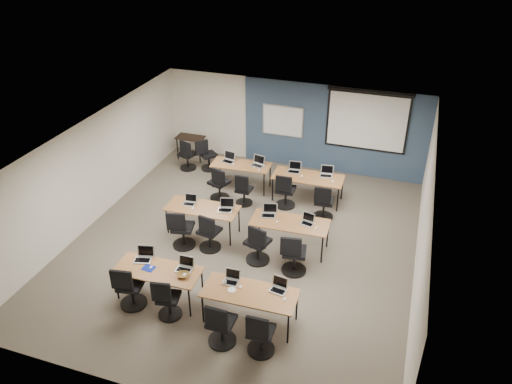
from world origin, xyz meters
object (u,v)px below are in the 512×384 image
(task_chair_8, at_px, (219,186))
(spare_chair_b, at_px, (187,157))
(laptop_1, at_px, (185,266))
(laptop_4, at_px, (190,202))
(training_table_back_left, at_px, (241,166))
(task_chair_7, at_px, (293,257))
(task_chair_10, at_px, (285,193))
(utility_table, at_px, (190,140))
(whiteboard, at_px, (283,121))
(task_chair_3, at_px, (260,336))
(task_chair_2, at_px, (220,327))
(task_chair_6, at_px, (258,247))
(training_table_front_left, at_px, (158,272))
(laptop_6, at_px, (269,213))
(task_chair_1, at_px, (167,302))
(task_chair_9, at_px, (243,192))
(laptop_5, at_px, (226,207))
(task_chair_4, at_px, (182,232))
(laptop_8, at_px, (229,159))
(spare_chair_a, at_px, (207,157))
(training_table_mid_right, at_px, (290,224))
(training_table_back_right, at_px, (308,178))
(laptop_2, at_px, (231,279))
(training_table_mid_left, at_px, (202,209))
(task_chair_0, at_px, (130,290))
(laptop_9, at_px, (258,163))
(laptop_10, at_px, (294,169))
(training_table_front_right, at_px, (250,294))
(laptop_3, at_px, (279,287))
(laptop_7, at_px, (308,221))
(projector_screen, at_px, (367,118))
(task_chair_5, at_px, (209,235))
(laptop_0, at_px, (144,256))
(laptop_11, at_px, (326,173))
(task_chair_11, at_px, (323,205))

(task_chair_8, height_order, spare_chair_b, task_chair_8)
(laptop_1, xyz_separation_m, laptop_4, (-0.99, 2.34, -0.00))
(task_chair_8, bearing_deg, laptop_4, -76.79)
(training_table_back_left, xyz_separation_m, task_chair_7, (2.42, -3.28, -0.25))
(task_chair_10, distance_m, utility_table, 4.14)
(whiteboard, xyz_separation_m, task_chair_3, (1.74, -7.50, -1.04))
(task_chair_2, relative_size, task_chair_6, 0.98)
(training_table_front_left, xyz_separation_m, laptop_6, (1.54, 2.69, 0.11))
(task_chair_1, bearing_deg, task_chair_9, 79.90)
(laptop_5, bearing_deg, task_chair_4, -148.48)
(laptop_8, height_order, spare_chair_a, laptop_8)
(laptop_1, bearing_deg, training_table_mid_right, 54.25)
(whiteboard, relative_size, utility_table, 1.43)
(training_table_back_right, xyz_separation_m, laptop_1, (-1.47, -4.64, 0.10))
(laptop_2, bearing_deg, task_chair_9, 105.16)
(training_table_mid_left, relative_size, spare_chair_b, 1.80)
(training_table_mid_left, distance_m, laptop_5, 0.60)
(task_chair_0, height_order, task_chair_3, task_chair_0)
(training_table_mid_right, relative_size, task_chair_2, 1.80)
(task_chair_3, distance_m, spare_chair_b, 7.62)
(task_chair_1, xyz_separation_m, task_chair_8, (-0.75, 4.55, 0.03))
(task_chair_8, xyz_separation_m, laptop_9, (0.80, 0.98, 0.37))
(training_table_front_left, distance_m, task_chair_1, 0.68)
(laptop_9, relative_size, laptop_10, 1.03)
(task_chair_7, bearing_deg, laptop_6, 121.88)
(task_chair_0, bearing_deg, spare_chair_b, 94.86)
(training_table_front_right, height_order, laptop_1, laptop_1)
(training_table_back_left, bearing_deg, training_table_front_right, -71.76)
(laptop_3, distance_m, spare_chair_a, 6.70)
(laptop_7, distance_m, task_chair_7, 1.03)
(training_table_front_right, relative_size, task_chair_10, 1.81)
(task_chair_9, bearing_deg, laptop_3, -59.73)
(projector_screen, bearing_deg, training_table_mid_left, -127.93)
(training_table_back_left, height_order, task_chair_6, task_chair_6)
(task_chair_5, bearing_deg, laptop_0, -103.59)
(task_chair_3, xyz_separation_m, task_chair_7, (-0.02, 2.43, 0.02))
(laptop_11, xyz_separation_m, spare_chair_a, (-3.80, 0.58, -0.39))
(training_table_mid_left, height_order, task_chair_1, task_chair_1)
(task_chair_0, height_order, laptop_2, task_chair_0)
(training_table_front_right, xyz_separation_m, task_chair_7, (0.42, 1.72, -0.25))
(projector_screen, height_order, training_table_mid_left, projector_screen)
(training_table_mid_left, relative_size, laptop_1, 5.48)
(laptop_9, xyz_separation_m, task_chair_11, (2.12, -1.02, -0.38))
(laptop_9, relative_size, spare_chair_a, 0.36)
(task_chair_10, bearing_deg, spare_chair_a, 152.96)
(projector_screen, relative_size, task_chair_6, 2.32)
(training_table_front_left, bearing_deg, task_chair_10, 68.79)
(training_table_front_left, relative_size, training_table_mid_left, 0.99)
(laptop_3, height_order, task_chair_7, task_chair_7)
(laptop_9, bearing_deg, laptop_2, -63.89)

